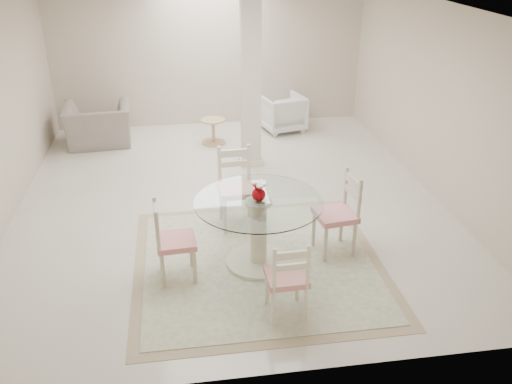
{
  "coord_description": "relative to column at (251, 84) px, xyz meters",
  "views": [
    {
      "loc": [
        -0.66,
        -7.06,
        3.58
      ],
      "look_at": [
        0.16,
        -1.54,
        0.85
      ],
      "focal_mm": 38.0,
      "sensor_mm": 36.0,
      "label": 1
    }
  ],
  "objects": [
    {
      "name": "dining_chair_north",
      "position": [
        -0.48,
        -2.02,
        -0.73
      ],
      "size": [
        0.49,
        0.49,
        1.17
      ],
      "rotation": [
        0.0,
        0.0,
        0.05
      ],
      "color": "beige",
      "rests_on": "ground"
    },
    {
      "name": "side_table",
      "position": [
        -0.55,
        1.03,
        -1.14
      ],
      "size": [
        0.44,
        0.44,
        0.46
      ],
      "color": "tan",
      "rests_on": "ground"
    },
    {
      "name": "dining_chair_east",
      "position": [
        0.67,
        -2.89,
        -0.76
      ],
      "size": [
        0.51,
        0.51,
        1.13
      ],
      "rotation": [
        0.0,
        0.0,
        -1.43
      ],
      "color": "beige",
      "rests_on": "ground"
    },
    {
      "name": "recliner_taupe",
      "position": [
        -2.61,
        1.29,
        -0.98
      ],
      "size": [
        1.22,
        1.09,
        0.75
      ],
      "primitive_type": "imported",
      "rotation": [
        0.0,
        0.0,
        3.22
      ],
      "color": "gray",
      "rests_on": "ground"
    },
    {
      "name": "ground",
      "position": [
        -0.5,
        -1.3,
        -1.35
      ],
      "size": [
        7.0,
        7.0,
        0.0
      ],
      "primitive_type": "plane",
      "color": "white",
      "rests_on": "ground"
    },
    {
      "name": "red_vase",
      "position": [
        -0.34,
        -3.04,
        -0.39
      ],
      "size": [
        0.18,
        0.17,
        0.24
      ],
      "color": "#9D040C",
      "rests_on": "dining_table"
    },
    {
      "name": "room_shell",
      "position": [
        -0.5,
        -1.3,
        0.51
      ],
      "size": [
        6.02,
        7.02,
        2.71
      ],
      "color": "beige",
      "rests_on": "ground"
    },
    {
      "name": "area_rug",
      "position": [
        -0.34,
        -3.04,
        -1.34
      ],
      "size": [
        2.9,
        2.9,
        0.02
      ],
      "color": "tan",
      "rests_on": "ground"
    },
    {
      "name": "armchair_white",
      "position": [
        0.84,
        1.56,
        -1.0
      ],
      "size": [
        0.91,
        0.93,
        0.7
      ],
      "primitive_type": "imported",
      "rotation": [
        0.0,
        0.0,
        3.38
      ],
      "color": "white",
      "rests_on": "ground"
    },
    {
      "name": "dining_chair_west",
      "position": [
        -1.35,
        -3.18,
        -0.79
      ],
      "size": [
        0.45,
        0.45,
        1.05
      ],
      "rotation": [
        0.0,
        0.0,
        1.64
      ],
      "color": "beige",
      "rests_on": "ground"
    },
    {
      "name": "dining_table",
      "position": [
        -0.34,
        -3.04,
        -0.92
      ],
      "size": [
        1.45,
        1.45,
        0.84
      ],
      "rotation": [
        0.0,
        0.0,
        0.14
      ],
      "color": "beige",
      "rests_on": "ground"
    },
    {
      "name": "dining_chair_south",
      "position": [
        -0.2,
        -4.04,
        -0.82
      ],
      "size": [
        0.41,
        0.41,
        1.0
      ],
      "rotation": [
        0.0,
        0.0,
        3.17
      ],
      "color": "#F5EFC9",
      "rests_on": "ground"
    },
    {
      "name": "column",
      "position": [
        0.0,
        0.0,
        0.0
      ],
      "size": [
        0.3,
        0.3,
        2.7
      ],
      "primitive_type": "cube",
      "color": "beige",
      "rests_on": "ground"
    }
  ]
}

